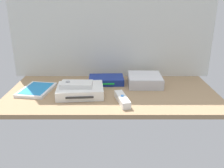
{
  "coord_description": "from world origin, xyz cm",
  "views": [
    {
      "loc": [
        0.3,
        -107.68,
        43.43
      ],
      "look_at": [
        0.0,
        0.0,
        4.0
      ],
      "focal_mm": 38.66,
      "sensor_mm": 36.0,
      "label": 1
    }
  ],
  "objects_px": {
    "mini_computer": "(145,80)",
    "remote_wand": "(122,99)",
    "game_console": "(80,91)",
    "network_router": "(106,80)",
    "remote_classic_pad": "(77,84)",
    "game_case": "(37,90)"
  },
  "relations": [
    {
      "from": "mini_computer",
      "to": "network_router",
      "type": "bearing_deg",
      "value": 172.18
    },
    {
      "from": "network_router",
      "to": "remote_wand",
      "type": "relative_size",
      "value": 1.22
    },
    {
      "from": "game_console",
      "to": "remote_wand",
      "type": "relative_size",
      "value": 1.47
    },
    {
      "from": "remote_wand",
      "to": "remote_classic_pad",
      "type": "xyz_separation_m",
      "value": [
        -0.21,
        0.08,
        0.04
      ]
    },
    {
      "from": "mini_computer",
      "to": "game_case",
      "type": "distance_m",
      "value": 0.54
    },
    {
      "from": "mini_computer",
      "to": "network_router",
      "type": "distance_m",
      "value": 0.2
    },
    {
      "from": "game_case",
      "to": "network_router",
      "type": "distance_m",
      "value": 0.35
    },
    {
      "from": "game_console",
      "to": "remote_wand",
      "type": "distance_m",
      "value": 0.21
    },
    {
      "from": "game_console",
      "to": "remote_wand",
      "type": "bearing_deg",
      "value": -28.87
    },
    {
      "from": "game_case",
      "to": "remote_wand",
      "type": "xyz_separation_m",
      "value": [
        0.41,
        -0.13,
        0.01
      ]
    },
    {
      "from": "network_router",
      "to": "remote_classic_pad",
      "type": "relative_size",
      "value": 1.27
    },
    {
      "from": "mini_computer",
      "to": "remote_wand",
      "type": "height_order",
      "value": "mini_computer"
    },
    {
      "from": "mini_computer",
      "to": "remote_wand",
      "type": "relative_size",
      "value": 1.13
    },
    {
      "from": "network_router",
      "to": "remote_wand",
      "type": "distance_m",
      "value": 0.26
    },
    {
      "from": "remote_wand",
      "to": "game_console",
      "type": "bearing_deg",
      "value": 143.43
    },
    {
      "from": "remote_classic_pad",
      "to": "network_router",
      "type": "bearing_deg",
      "value": 52.68
    },
    {
      "from": "game_console",
      "to": "remote_classic_pad",
      "type": "distance_m",
      "value": 0.04
    },
    {
      "from": "remote_wand",
      "to": "remote_classic_pad",
      "type": "bearing_deg",
      "value": 145.49
    },
    {
      "from": "mini_computer",
      "to": "remote_wand",
      "type": "xyz_separation_m",
      "value": [
        -0.13,
        -0.22,
        -0.01
      ]
    },
    {
      "from": "game_case",
      "to": "remote_classic_pad",
      "type": "xyz_separation_m",
      "value": [
        0.2,
        -0.05,
        0.05
      ]
    },
    {
      "from": "remote_classic_pad",
      "to": "game_case",
      "type": "bearing_deg",
      "value": 166.78
    },
    {
      "from": "mini_computer",
      "to": "network_router",
      "type": "height_order",
      "value": "mini_computer"
    }
  ]
}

